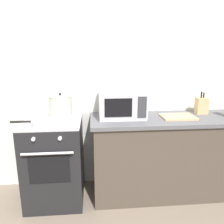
# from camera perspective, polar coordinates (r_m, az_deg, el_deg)

# --- Properties ---
(back_wall) EXTENTS (4.40, 0.10, 2.50)m
(back_wall) POSITION_cam_1_polar(r_m,az_deg,el_deg) (2.66, -0.31, 7.22)
(back_wall) COLOR silver
(back_wall) RESTS_ON ground_plane
(lower_cabinet_right) EXTENTS (1.64, 0.56, 0.88)m
(lower_cabinet_right) POSITION_cam_1_polar(r_m,az_deg,el_deg) (2.68, 13.55, -11.30)
(lower_cabinet_right) COLOR #4C4238
(lower_cabinet_right) RESTS_ON ground_plane
(countertop_right) EXTENTS (1.70, 0.60, 0.04)m
(countertop_right) POSITION_cam_1_polar(r_m,az_deg,el_deg) (2.51, 14.15, -1.79)
(countertop_right) COLOR #59595E
(countertop_right) RESTS_ON lower_cabinet_right
(stove) EXTENTS (0.60, 0.64, 0.92)m
(stove) POSITION_cam_1_polar(r_m,az_deg,el_deg) (2.56, -14.58, -12.13)
(stove) COLOR black
(stove) RESTS_ON ground_plane
(stock_pot) EXTENTS (0.33, 0.25, 0.28)m
(stock_pot) POSITION_cam_1_polar(r_m,az_deg,el_deg) (2.40, -13.10, 1.21)
(stock_pot) COLOR beige
(stock_pot) RESTS_ON stove
(frying_pan) EXTENTS (0.44, 0.24, 0.05)m
(frying_pan) POSITION_cam_1_polar(r_m,az_deg,el_deg) (2.28, -17.39, -2.52)
(frying_pan) COLOR beige
(frying_pan) RESTS_ON stove
(microwave) EXTENTS (0.50, 0.37, 0.30)m
(microwave) POSITION_cam_1_polar(r_m,az_deg,el_deg) (2.41, 2.58, 2.13)
(microwave) COLOR silver
(microwave) RESTS_ON countertop_right
(cutting_board) EXTENTS (0.36, 0.26, 0.02)m
(cutting_board) POSITION_cam_1_polar(r_m,az_deg,el_deg) (2.53, 16.65, -1.18)
(cutting_board) COLOR tan
(cutting_board) RESTS_ON countertop_right
(knife_block) EXTENTS (0.13, 0.10, 0.26)m
(knife_block) POSITION_cam_1_polar(r_m,az_deg,el_deg) (2.77, 22.15, 1.53)
(knife_block) COLOR tan
(knife_block) RESTS_ON countertop_right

